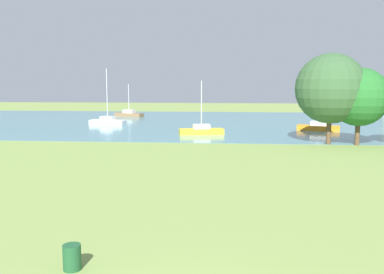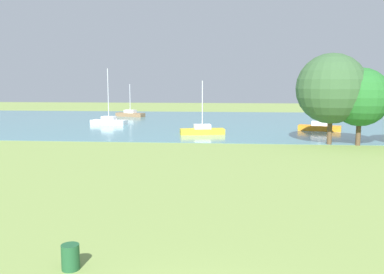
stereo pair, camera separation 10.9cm
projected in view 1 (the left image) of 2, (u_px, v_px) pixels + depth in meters
ground_plane at (216, 159)px, 31.59m from camera, size 160.00×160.00×0.00m
litter_bin at (72, 257)px, 13.07m from camera, size 0.56×0.56×0.80m
water_surface at (222, 122)px, 59.24m from camera, size 140.00×40.00×0.02m
sailboat_white at (108, 121)px, 56.34m from camera, size 4.98×2.29×7.41m
sailboat_yellow at (201, 130)px, 46.06m from camera, size 5.01×2.48×5.81m
sailboat_orange at (318, 127)px, 49.47m from camera, size 5.03×2.73×5.40m
sailboat_brown at (129, 114)px, 68.80m from camera, size 5.03×3.00×5.26m
tree_east_near at (331, 89)px, 38.23m from camera, size 6.38×6.38×8.32m
tree_west_near at (359, 97)px, 37.84m from camera, size 5.25×5.25×7.00m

